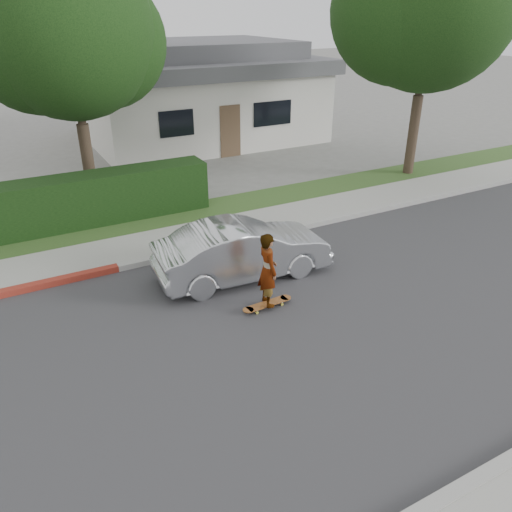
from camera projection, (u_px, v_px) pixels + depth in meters
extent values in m
plane|color=slate|center=(122.00, 387.00, 8.27)|extent=(120.00, 120.00, 0.00)
cube|color=#2D2D30|center=(122.00, 387.00, 8.27)|extent=(60.00, 8.00, 0.01)
cube|color=#9E9E99|center=(75.00, 278.00, 11.46)|extent=(60.00, 0.20, 0.15)
cube|color=gray|center=(68.00, 262.00, 12.18)|extent=(60.00, 1.60, 0.12)
cube|color=#2D4C1E|center=(57.00, 239.00, 13.44)|extent=(60.00, 1.60, 0.10)
cylinder|color=#33261C|center=(89.00, 165.00, 15.42)|extent=(0.36, 0.36, 2.52)
cylinder|color=#33261C|center=(79.00, 102.00, 14.58)|extent=(0.24, 0.24, 2.10)
sphere|color=black|center=(68.00, 31.00, 13.73)|extent=(4.80, 4.80, 4.80)
sphere|color=black|center=(37.00, 39.00, 13.80)|extent=(4.08, 4.08, 4.08)
sphere|color=black|center=(100.00, 42.00, 14.48)|extent=(3.84, 3.84, 3.84)
cylinder|color=#33261C|center=(413.00, 137.00, 18.05)|extent=(0.36, 0.36, 2.88)
cylinder|color=#33261C|center=(421.00, 74.00, 17.08)|extent=(0.24, 0.24, 2.40)
sphere|color=black|center=(431.00, 3.00, 16.12)|extent=(5.60, 5.60, 5.60)
sphere|color=black|center=(403.00, 10.00, 16.18)|extent=(4.76, 4.76, 4.76)
sphere|color=black|center=(443.00, 13.00, 16.87)|extent=(4.48, 4.48, 4.48)
cube|color=beige|center=(197.00, 105.00, 23.59)|extent=(10.00, 8.00, 3.00)
cube|color=#4C4C51|center=(195.00, 64.00, 22.78)|extent=(10.60, 8.60, 0.60)
cube|color=#4C4C51|center=(194.00, 50.00, 22.51)|extent=(8.40, 6.40, 0.80)
cube|color=black|center=(177.00, 123.00, 19.32)|extent=(1.40, 0.06, 1.00)
cube|color=black|center=(272.00, 113.00, 21.14)|extent=(1.80, 0.06, 1.00)
cube|color=brown|center=(230.00, 131.00, 20.54)|extent=(0.90, 0.06, 2.10)
cylinder|color=gold|center=(257.00, 313.00, 10.21)|extent=(0.06, 0.04, 0.06)
cylinder|color=gold|center=(253.00, 309.00, 10.35)|extent=(0.06, 0.04, 0.06)
cylinder|color=gold|center=(282.00, 304.00, 10.50)|extent=(0.06, 0.04, 0.06)
cylinder|color=gold|center=(277.00, 300.00, 10.63)|extent=(0.06, 0.04, 0.06)
cube|color=silver|center=(255.00, 309.00, 10.26)|extent=(0.06, 0.19, 0.03)
cube|color=silver|center=(280.00, 301.00, 10.55)|extent=(0.06, 0.19, 0.03)
cube|color=brown|center=(267.00, 304.00, 10.39)|extent=(0.93, 0.27, 0.02)
cylinder|color=brown|center=(248.00, 310.00, 10.18)|extent=(0.24, 0.24, 0.02)
cylinder|color=brown|center=(286.00, 298.00, 10.61)|extent=(0.24, 0.24, 0.02)
imported|color=white|center=(268.00, 270.00, 10.04)|extent=(0.44, 0.62, 1.58)
imported|color=silver|center=(243.00, 250.00, 11.40)|extent=(4.13, 1.69, 1.33)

